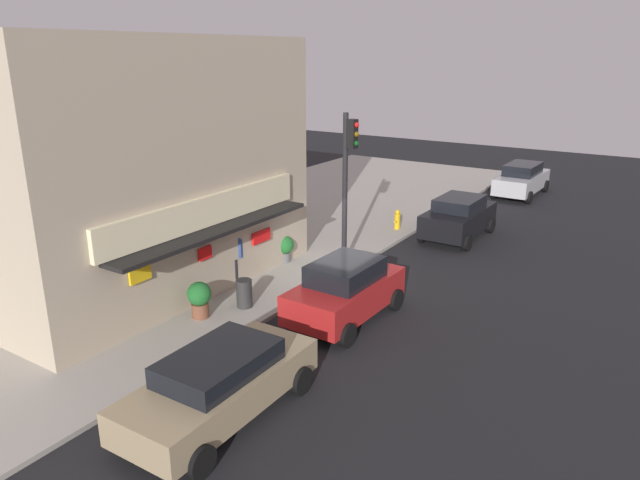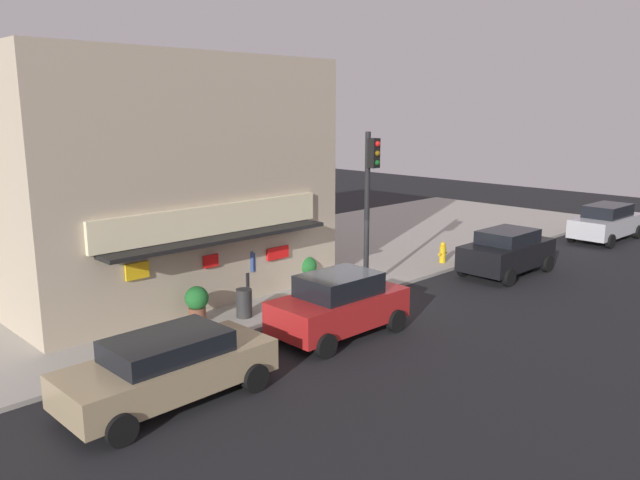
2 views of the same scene
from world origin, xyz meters
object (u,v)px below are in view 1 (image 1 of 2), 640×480
at_px(parked_car_tan, 220,383).
at_px(parked_car_red, 345,290).
at_px(traffic_light, 348,170).
at_px(fire_hydrant, 397,220).
at_px(parked_car_silver, 522,179).
at_px(pedestrian, 233,254).
at_px(trash_can, 244,293).
at_px(potted_plant_by_doorway, 199,298).
at_px(potted_plant_by_window, 285,247).
at_px(parked_car_black, 458,217).

height_order(parked_car_tan, parked_car_red, parked_car_red).
relative_size(traffic_light, fire_hydrant, 6.32).
height_order(parked_car_silver, parked_car_tan, parked_car_silver).
xyz_separation_m(traffic_light, parked_car_silver, (14.46, -2.21, -2.62)).
bearing_deg(parked_car_red, traffic_light, 29.91).
bearing_deg(parked_car_silver, parked_car_red, 179.54).
bearing_deg(pedestrian, parked_car_red, -91.08).
bearing_deg(traffic_light, parked_car_tan, -165.85).
distance_m(trash_can, potted_plant_by_doorway, 1.38).
bearing_deg(potted_plant_by_window, parked_car_tan, -152.06).
bearing_deg(trash_can, parked_car_silver, -8.66).
bearing_deg(parked_car_silver, parked_car_black, 178.72).
bearing_deg(fire_hydrant, trash_can, 178.33).
bearing_deg(parked_car_black, trash_can, 165.16).
distance_m(potted_plant_by_window, parked_car_tan, 9.19).
height_order(fire_hydrant, potted_plant_by_window, potted_plant_by_window).
height_order(pedestrian, parked_car_tan, pedestrian).
relative_size(potted_plant_by_window, parked_car_silver, 0.21).
bearing_deg(parked_car_red, pedestrian, 88.92).
distance_m(potted_plant_by_window, parked_car_black, 7.64).
bearing_deg(parked_car_red, potted_plant_by_doorway, 124.87).
height_order(pedestrian, potted_plant_by_doorway, pedestrian).
bearing_deg(parked_car_tan, potted_plant_by_window, 27.94).
relative_size(traffic_light, parked_car_silver, 1.16).
relative_size(trash_can, parked_car_silver, 0.19).
distance_m(traffic_light, parked_car_silver, 14.86).
bearing_deg(parked_car_red, trash_can, 111.91).
height_order(traffic_light, pedestrian, traffic_light).
bearing_deg(parked_car_black, potted_plant_by_window, 148.06).
bearing_deg(fire_hydrant, parked_car_tan, -169.05).
relative_size(potted_plant_by_doorway, parked_car_red, 0.27).
xyz_separation_m(traffic_light, trash_can, (-4.70, 0.71, -2.95)).
height_order(traffic_light, fire_hydrant, traffic_light).
height_order(traffic_light, trash_can, traffic_light).
height_order(potted_plant_by_window, parked_car_silver, parked_car_silver).
distance_m(traffic_light, parked_car_black, 6.48).
distance_m(potted_plant_by_window, parked_car_silver, 15.94).
bearing_deg(parked_car_tan, trash_can, 34.64).
xyz_separation_m(traffic_light, parked_car_black, (5.57, -2.01, -2.62)).
bearing_deg(parked_car_silver, pedestrian, 166.42).
relative_size(pedestrian, parked_car_silver, 0.40).
height_order(trash_can, parked_car_red, parked_car_red).
height_order(parked_car_black, parked_car_red, parked_car_red).
xyz_separation_m(potted_plant_by_doorway, parked_car_red, (2.35, -3.37, 0.17)).
xyz_separation_m(fire_hydrant, trash_can, (-9.67, 0.28, 0.02)).
bearing_deg(parked_car_black, traffic_light, 160.19).
bearing_deg(potted_plant_by_window, pedestrian, 177.68).
distance_m(trash_can, parked_car_black, 10.63).
height_order(trash_can, potted_plant_by_doorway, potted_plant_by_doorway).
relative_size(parked_car_black, parked_car_red, 1.04).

